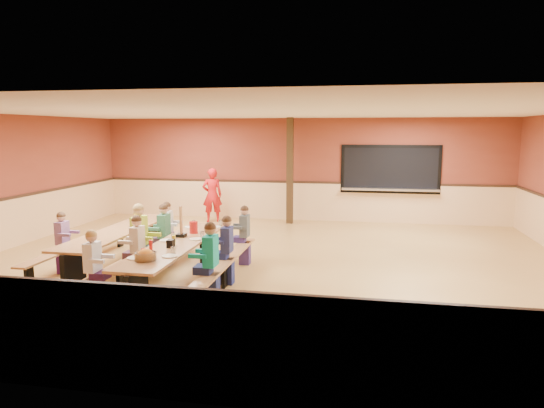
# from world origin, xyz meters

# --- Properties ---
(ground) EXTENTS (12.00, 12.00, 0.00)m
(ground) POSITION_xyz_m (0.00, 0.00, 0.00)
(ground) COLOR olive
(ground) RESTS_ON ground
(room_envelope) EXTENTS (12.04, 10.04, 3.02)m
(room_envelope) POSITION_xyz_m (0.00, 0.00, 0.69)
(room_envelope) COLOR brown
(room_envelope) RESTS_ON ground
(kitchen_pass_through) EXTENTS (2.78, 0.28, 1.38)m
(kitchen_pass_through) POSITION_xyz_m (2.60, 4.96, 1.49)
(kitchen_pass_through) COLOR black
(kitchen_pass_through) RESTS_ON ground
(structural_post) EXTENTS (0.18, 0.18, 3.00)m
(structural_post) POSITION_xyz_m (-0.20, 4.40, 1.50)
(structural_post) COLOR black
(structural_post) RESTS_ON ground
(cafeteria_table_main) EXTENTS (1.91, 3.70, 0.74)m
(cafeteria_table_main) POSITION_xyz_m (-1.26, -1.53, 0.53)
(cafeteria_table_main) COLOR #A36F41
(cafeteria_table_main) RESTS_ON ground
(cafeteria_table_second) EXTENTS (1.91, 3.70, 0.74)m
(cafeteria_table_second) POSITION_xyz_m (-2.77, -0.69, 0.53)
(cafeteria_table_second) COLOR #A36F41
(cafeteria_table_second) RESTS_ON ground
(seated_child_white_left) EXTENTS (0.35, 0.29, 1.17)m
(seated_child_white_left) POSITION_xyz_m (-2.08, -2.80, 0.58)
(seated_child_white_left) COLOR white
(seated_child_white_left) RESTS_ON ground
(seated_adult_yellow) EXTENTS (0.42, 0.35, 1.32)m
(seated_adult_yellow) POSITION_xyz_m (-2.08, -1.25, 0.66)
(seated_adult_yellow) COLOR #BFDF33
(seated_adult_yellow) RESTS_ON ground
(seated_child_grey_left) EXTENTS (0.35, 0.29, 1.18)m
(seated_child_grey_left) POSITION_xyz_m (-2.08, 0.01, 0.59)
(seated_child_grey_left) COLOR silver
(seated_child_grey_left) RESTS_ON ground
(seated_child_teal_right) EXTENTS (0.38, 0.31, 1.24)m
(seated_child_teal_right) POSITION_xyz_m (-0.43, -2.24, 0.62)
(seated_child_teal_right) COLOR #119B91
(seated_child_teal_right) RESTS_ON ground
(seated_child_navy_right) EXTENTS (0.35, 0.29, 1.18)m
(seated_child_navy_right) POSITION_xyz_m (-0.43, -1.33, 0.59)
(seated_child_navy_right) COLOR navy
(seated_child_navy_right) RESTS_ON ground
(seated_child_char_right) EXTENTS (0.34, 0.28, 1.16)m
(seated_child_char_right) POSITION_xyz_m (-0.43, -0.06, 0.58)
(seated_child_char_right) COLOR #474D4F
(seated_child_char_right) RESTS_ON ground
(seated_child_purple_sec) EXTENTS (0.34, 0.27, 1.14)m
(seated_child_purple_sec) POSITION_xyz_m (-3.60, -1.28, 0.57)
(seated_child_purple_sec) COLOR #835886
(seated_child_purple_sec) RESTS_ON ground
(seated_child_green_sec) EXTENTS (0.37, 0.30, 1.21)m
(seated_child_green_sec) POSITION_xyz_m (-1.95, -0.46, 0.60)
(seated_child_green_sec) COLOR #387657
(seated_child_green_sec) RESTS_ON ground
(seated_child_tan_sec) EXTENTS (0.36, 0.29, 1.18)m
(seated_child_tan_sec) POSITION_xyz_m (-1.95, -1.60, 0.59)
(seated_child_tan_sec) COLOR beige
(seated_child_tan_sec) RESTS_ON ground
(standing_woman) EXTENTS (0.67, 0.56, 1.57)m
(standing_woman) POSITION_xyz_m (-2.45, 4.20, 0.78)
(standing_woman) COLOR red
(standing_woman) RESTS_ON ground
(punch_pitcher) EXTENTS (0.16, 0.16, 0.22)m
(punch_pitcher) POSITION_xyz_m (-1.24, -0.74, 0.85)
(punch_pitcher) COLOR red
(punch_pitcher) RESTS_ON cafeteria_table_main
(chip_bowl) EXTENTS (0.32, 0.32, 0.15)m
(chip_bowl) POSITION_xyz_m (-1.29, -2.70, 0.81)
(chip_bowl) COLOR orange
(chip_bowl) RESTS_ON cafeteria_table_main
(napkin_dispenser) EXTENTS (0.10, 0.14, 0.13)m
(napkin_dispenser) POSITION_xyz_m (-1.23, -1.87, 0.80)
(napkin_dispenser) COLOR black
(napkin_dispenser) RESTS_ON cafeteria_table_main
(condiment_mustard) EXTENTS (0.06, 0.06, 0.17)m
(condiment_mustard) POSITION_xyz_m (-1.24, -1.72, 0.82)
(condiment_mustard) COLOR yellow
(condiment_mustard) RESTS_ON cafeteria_table_main
(condiment_ketchup) EXTENTS (0.06, 0.06, 0.17)m
(condiment_ketchup) POSITION_xyz_m (-1.46, -2.14, 0.82)
(condiment_ketchup) COLOR #B2140F
(condiment_ketchup) RESTS_ON cafeteria_table_main
(table_paddle) EXTENTS (0.16, 0.16, 0.56)m
(table_paddle) POSITION_xyz_m (-1.35, -1.09, 0.88)
(table_paddle) COLOR black
(table_paddle) RESTS_ON cafeteria_table_main
(place_settings) EXTENTS (0.65, 3.30, 0.11)m
(place_settings) POSITION_xyz_m (-1.26, -1.53, 0.80)
(place_settings) COLOR beige
(place_settings) RESTS_ON cafeteria_table_main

